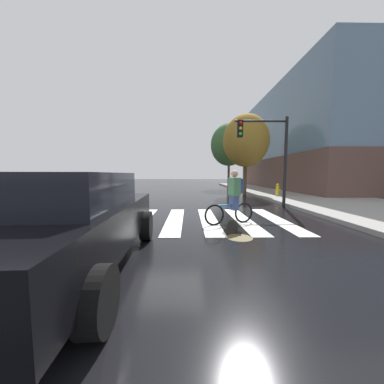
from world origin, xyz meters
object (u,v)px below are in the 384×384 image
Objects in this scene: manhole_cover at (240,238)px; sedan_near at (71,220)px; cyclist at (233,197)px; fire_hydrant at (277,190)px; traffic_light_near at (268,146)px; street_tree_near at (246,141)px; street_tree_mid at (229,145)px.

sedan_near is at bearing -152.56° from manhole_cover.
cyclist is 2.17× the size of fire_hydrant.
sedan_near is at bearing -131.40° from traffic_light_near.
sedan_near is (-3.17, -1.65, 0.82)m from manhole_cover.
sedan_near is at bearing -116.74° from street_tree_near.
cyclist is at bearing -125.07° from traffic_light_near.
street_tree_mid is at bearing 71.98° from sedan_near.
manhole_cover is at bearing -105.80° from street_tree_near.
street_tree_mid is at bearing 100.13° from fire_hydrant.
manhole_cover is 11.73m from street_tree_near.
manhole_cover is 6.04m from traffic_light_near.
manhole_cover is at bearing -95.35° from cyclist.
traffic_light_near is at bearing 48.60° from sedan_near.
cyclist is 0.28× the size of street_tree_near.
street_tree_near is (6.17, 12.24, 3.22)m from sedan_near.
sedan_near is 8.73m from traffic_light_near.
street_tree_near is at bearing 72.64° from cyclist.
sedan_near is 14.09m from street_tree_near.
traffic_light_near is (2.31, 3.29, 2.02)m from cyclist.
street_tree_mid is (3.12, 17.68, 4.73)m from manhole_cover.
sedan_near is at bearing -108.02° from street_tree_mid.
manhole_cover is 0.82× the size of fire_hydrant.
traffic_light_near reaches higher than manhole_cover.
fire_hydrant is at bearing 60.90° from traffic_light_near.
sedan_near reaches higher than fire_hydrant.
manhole_cover is 0.11× the size of street_tree_near.
manhole_cover is 18.57m from street_tree_mid.
street_tree_mid reaches higher than fire_hydrant.
sedan_near is 4.52m from cyclist.
fire_hydrant is at bearing 52.95° from sedan_near.
manhole_cover is 9.99m from fire_hydrant.
traffic_light_near is 6.02m from street_tree_near.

